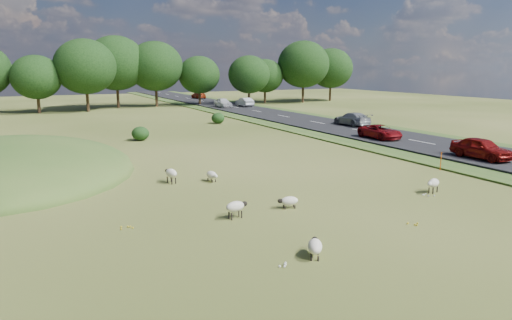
% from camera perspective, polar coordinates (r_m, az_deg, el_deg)
% --- Properties ---
extents(ground, '(160.00, 160.00, 0.00)m').
position_cam_1_polar(ground, '(42.20, -12.22, 2.29)').
color(ground, '#394A17').
rests_on(ground, ground).
extents(mound, '(16.00, 20.00, 4.00)m').
position_cam_1_polar(mound, '(33.13, -29.08, -1.38)').
color(mound, '#33561E').
rests_on(mound, ground).
extents(road, '(8.00, 150.00, 0.25)m').
position_cam_1_polar(road, '(59.11, 4.41, 5.20)').
color(road, black).
rests_on(road, ground).
extents(treeline, '(96.28, 14.66, 11.70)m').
position_cam_1_polar(treeline, '(76.41, -20.00, 10.81)').
color(treeline, black).
rests_on(treeline, ground).
extents(shrubs, '(26.45, 10.51, 1.28)m').
position_cam_1_polar(shrubs, '(48.37, -15.88, 4.01)').
color(shrubs, black).
rests_on(shrubs, ground).
extents(marker_post, '(0.06, 0.06, 1.20)m').
position_cam_1_polar(marker_post, '(31.79, 22.10, -0.15)').
color(marker_post, '#D8590C').
rests_on(marker_post, ground).
extents(sheep_0, '(0.59, 1.10, 0.62)m').
position_cam_1_polar(sheep_0, '(26.71, -5.54, -1.89)').
color(sheep_0, beige).
rests_on(sheep_0, ground).
extents(sheep_1, '(1.05, 0.60, 0.58)m').
position_cam_1_polar(sheep_1, '(21.63, 4.12, -5.13)').
color(sheep_1, beige).
rests_on(sheep_1, ground).
extents(sheep_2, '(0.68, 1.20, 0.84)m').
position_cam_1_polar(sheep_2, '(26.67, -10.59, -1.63)').
color(sheep_2, beige).
rests_on(sheep_2, ground).
extents(sheep_3, '(1.12, 0.73, 0.77)m').
position_cam_1_polar(sheep_3, '(25.92, 21.29, -2.70)').
color(sheep_3, beige).
rests_on(sheep_3, ground).
extents(sheep_4, '(1.12, 0.62, 0.79)m').
position_cam_1_polar(sheep_4, '(20.16, -2.54, -5.82)').
color(sheep_4, beige).
rests_on(sheep_4, ground).
extents(sheep_5, '(0.94, 1.15, 0.66)m').
position_cam_1_polar(sheep_5, '(16.34, 7.37, -10.62)').
color(sheep_5, beige).
rests_on(sheep_5, ground).
extents(car_0, '(1.75, 4.35, 1.48)m').
position_cam_1_polar(car_0, '(35.75, 26.36, 1.34)').
color(car_0, maroon).
rests_on(car_0, road).
extents(car_1, '(1.52, 4.36, 1.44)m').
position_cam_1_polar(car_1, '(75.98, -1.45, 7.26)').
color(car_1, '#B7BAC0').
rests_on(car_1, road).
extents(car_2, '(1.78, 4.43, 1.51)m').
position_cam_1_polar(car_2, '(74.56, -4.15, 7.18)').
color(car_2, white).
rests_on(car_2, road).
extents(car_3, '(2.02, 4.96, 1.44)m').
position_cam_1_polar(car_3, '(51.92, 11.90, 5.06)').
color(car_3, '#93979A').
rests_on(car_3, road).
extents(car_4, '(1.97, 4.84, 1.40)m').
position_cam_1_polar(car_4, '(96.90, -7.18, 8.07)').
color(car_4, '#972D10').
rests_on(car_4, road).
extents(car_5, '(2.03, 4.39, 1.22)m').
position_cam_1_polar(car_5, '(42.75, 15.26, 3.43)').
color(car_5, maroon).
rests_on(car_5, road).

